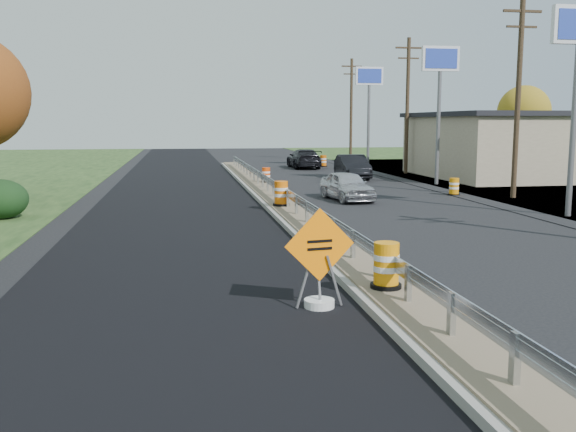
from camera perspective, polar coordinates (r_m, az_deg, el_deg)
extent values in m
plane|color=black|center=(20.20, 2.78, -2.01)|extent=(140.00, 140.00, 0.00)
cube|color=black|center=(29.63, -9.75, 1.21)|extent=(7.20, 120.00, 0.01)
cube|color=gray|center=(27.96, -0.71, 1.08)|extent=(1.60, 55.00, 0.18)
cube|color=brown|center=(27.94, -0.71, 1.31)|extent=(1.25, 55.00, 0.05)
cube|color=silver|center=(9.07, 19.53, -11.80)|extent=(0.10, 0.15, 0.70)
cube|color=silver|center=(10.76, 14.34, -8.38)|extent=(0.10, 0.15, 0.70)
cube|color=silver|center=(12.55, 10.64, -5.86)|extent=(0.10, 0.15, 0.70)
cube|color=silver|center=(14.39, 7.90, -3.97)|extent=(0.10, 0.15, 0.70)
cube|color=silver|center=(16.27, 5.80, -2.50)|extent=(0.10, 0.15, 0.70)
cube|color=silver|center=(18.18, 4.14, -1.33)|extent=(0.10, 0.15, 0.70)
cube|color=silver|center=(20.10, 2.80, -0.39)|extent=(0.10, 0.15, 0.70)
cube|color=silver|center=(22.04, 1.69, 0.39)|extent=(0.10, 0.15, 0.70)
cube|color=silver|center=(23.98, 0.76, 1.05)|extent=(0.10, 0.15, 0.70)
cube|color=silver|center=(25.94, -0.03, 1.60)|extent=(0.10, 0.15, 0.70)
cube|color=silver|center=(27.90, -0.71, 2.08)|extent=(0.10, 0.15, 0.70)
cube|color=silver|center=(29.87, -1.30, 2.49)|extent=(0.10, 0.15, 0.70)
cube|color=silver|center=(31.84, -1.82, 2.85)|extent=(0.10, 0.15, 0.70)
cube|color=silver|center=(33.81, -2.27, 3.17)|extent=(0.10, 0.15, 0.70)
cube|color=silver|center=(35.79, -2.68, 3.46)|extent=(0.10, 0.15, 0.70)
cube|color=silver|center=(37.77, -3.04, 3.71)|extent=(0.10, 0.15, 0.70)
cube|color=silver|center=(39.75, -3.37, 3.94)|extent=(0.10, 0.15, 0.70)
cube|color=silver|center=(41.73, -3.67, 4.15)|extent=(0.10, 0.15, 0.70)
cube|color=silver|center=(43.72, -3.94, 4.33)|extent=(0.10, 0.15, 0.70)
cube|color=silver|center=(45.71, -4.19, 4.51)|extent=(0.10, 0.15, 0.70)
cube|color=silver|center=(47.69, -4.41, 4.66)|extent=(0.10, 0.15, 0.70)
cube|color=silver|center=(49.68, -4.62, 4.81)|extent=(0.10, 0.15, 0.70)
cube|color=silver|center=(51.67, -4.81, 4.94)|extent=(0.10, 0.15, 0.70)
cube|color=silver|center=(28.86, -1.01, 2.68)|extent=(0.04, 46.00, 0.34)
cube|color=silver|center=(28.87, -1.01, 2.53)|extent=(0.06, 46.00, 0.03)
cube|color=silver|center=(28.86, -1.01, 2.84)|extent=(0.06, 46.00, 0.03)
cube|color=tan|center=(46.83, 23.23, 5.69)|extent=(18.00, 12.00, 4.00)
cube|color=black|center=(46.81, 23.38, 8.28)|extent=(18.50, 12.50, 0.30)
cube|color=black|center=(42.69, 12.99, 5.42)|extent=(0.08, 7.20, 2.20)
cylinder|color=slate|center=(26.83, 24.03, 7.15)|extent=(0.22, 0.22, 6.80)
cylinder|color=slate|center=(38.36, 13.21, 7.79)|extent=(0.22, 0.22, 6.80)
cube|color=white|center=(38.52, 13.40, 13.45)|extent=(2.20, 0.25, 1.40)
cube|color=#263FB2|center=(38.52, 13.40, 13.45)|extent=(1.90, 0.30, 1.10)
cylinder|color=slate|center=(51.56, 7.16, 8.03)|extent=(0.22, 0.22, 6.80)
cube|color=white|center=(51.68, 7.24, 12.25)|extent=(2.20, 0.25, 1.40)
cube|color=#263FB2|center=(51.68, 7.24, 12.25)|extent=(1.90, 0.30, 1.10)
cylinder|color=#473523|center=(32.50, 19.76, 9.76)|extent=(0.26, 0.26, 9.40)
cube|color=#473523|center=(32.87, 20.12, 16.73)|extent=(1.90, 0.12, 0.12)
cube|color=#473523|center=(32.77, 20.06, 15.52)|extent=(1.50, 0.10, 0.10)
cylinder|color=#473523|center=(46.19, 10.56, 9.54)|extent=(0.26, 0.26, 9.40)
cube|color=#473523|center=(46.45, 10.69, 14.48)|extent=(1.90, 0.12, 0.12)
cube|color=#473523|center=(46.38, 10.67, 13.62)|extent=(1.50, 0.10, 0.10)
cylinder|color=#473523|center=(60.50, 5.63, 9.33)|extent=(0.26, 0.26, 9.40)
cube|color=#473523|center=(60.70, 5.69, 13.10)|extent=(1.90, 0.12, 0.12)
cube|color=#473523|center=(60.65, 5.68, 12.45)|extent=(1.50, 0.10, 0.10)
ellipsoid|color=black|center=(26.44, -24.26, 1.38)|extent=(2.09, 2.09, 1.52)
cylinder|color=#473523|center=(61.41, 20.09, 5.90)|extent=(0.36, 0.36, 3.08)
sphere|color=#AC7E24|center=(61.39, 20.24, 8.70)|extent=(4.62, 4.62, 4.62)
cylinder|color=white|center=(12.76, 2.79, -7.78)|extent=(0.60, 0.60, 0.17)
cube|color=slate|center=(12.58, 1.46, -5.88)|extent=(0.36, 0.10, 1.04)
cube|color=slate|center=(12.71, 4.14, -5.76)|extent=(0.36, 0.10, 1.04)
cube|color=slate|center=(12.69, 2.75, -5.76)|extent=(0.08, 0.27, 1.06)
cube|color=orange|center=(12.49, 2.83, -2.57)|extent=(1.43, 0.26, 1.44)
cube|color=black|center=(12.45, 2.86, -2.26)|extent=(0.51, 0.09, 0.05)
cube|color=black|center=(12.48, 2.85, -2.93)|extent=(0.51, 0.09, 0.05)
cylinder|color=black|center=(13.50, 8.69, -6.14)|extent=(0.65, 0.65, 0.09)
cylinder|color=orange|center=(13.40, 8.73, -4.26)|extent=(0.52, 0.52, 0.91)
cylinder|color=white|center=(13.36, 8.75, -3.63)|extent=(0.53, 0.53, 0.12)
cylinder|color=white|center=(13.42, 8.72, -4.62)|extent=(0.53, 0.53, 0.12)
cylinder|color=black|center=(26.31, -0.61, 1.03)|extent=(0.69, 0.69, 0.09)
cylinder|color=orange|center=(26.25, -0.62, 2.07)|extent=(0.55, 0.55, 0.96)
cylinder|color=white|center=(26.24, -0.62, 2.42)|extent=(0.57, 0.57, 0.13)
cylinder|color=white|center=(26.26, -0.62, 1.87)|extent=(0.57, 0.57, 0.13)
cylinder|color=black|center=(36.61, -1.96, 3.08)|extent=(0.57, 0.57, 0.08)
cylinder|color=#DE4109|center=(36.58, -1.96, 3.70)|extent=(0.46, 0.46, 0.80)
cylinder|color=white|center=(36.57, -1.96, 3.91)|extent=(0.47, 0.47, 0.10)
cylinder|color=white|center=(36.59, -1.96, 3.59)|extent=(0.47, 0.47, 0.10)
cylinder|color=black|center=(33.10, 14.52, 1.86)|extent=(0.59, 0.59, 0.08)
cylinder|color=orange|center=(33.06, 14.54, 2.57)|extent=(0.47, 0.47, 0.83)
cylinder|color=white|center=(33.05, 14.55, 2.81)|extent=(0.49, 0.49, 0.11)
cylinder|color=white|center=(33.07, 14.54, 2.44)|extent=(0.49, 0.49, 0.11)
cylinder|color=black|center=(52.72, 3.15, 4.44)|extent=(0.64, 0.64, 0.09)
cylinder|color=#D75D09|center=(52.69, 3.15, 4.93)|extent=(0.52, 0.52, 0.90)
cylinder|color=white|center=(52.68, 3.15, 5.09)|extent=(0.53, 0.53, 0.12)
cylinder|color=white|center=(52.69, 3.15, 4.84)|extent=(0.53, 0.53, 0.12)
imported|color=silver|center=(30.11, 5.26, 2.69)|extent=(2.09, 4.15, 1.36)
imported|color=black|center=(41.60, 5.73, 4.37)|extent=(1.94, 4.79, 1.55)
imported|color=black|center=(51.09, 1.41, 5.13)|extent=(2.13, 5.21, 1.51)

